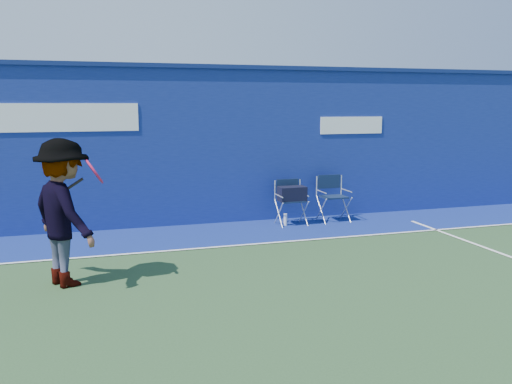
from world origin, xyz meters
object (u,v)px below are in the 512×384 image
object	(u,v)px
water_bottle	(285,220)
tennis_player	(64,213)
directors_chair_right	(333,207)
directors_chair_left	(291,206)

from	to	relation	value
water_bottle	tennis_player	world-z (taller)	tennis_player
directors_chair_right	water_bottle	size ratio (longest dim) A/B	3.84
directors_chair_left	tennis_player	world-z (taller)	tennis_player
directors_chair_right	tennis_player	world-z (taller)	tennis_player
directors_chair_right	water_bottle	world-z (taller)	directors_chair_right
directors_chair_left	tennis_player	distance (m)	4.78
directors_chair_right	directors_chair_left	bearing A→B (deg)	-175.75
directors_chair_left	water_bottle	bearing A→B (deg)	-158.99
directors_chair_left	water_bottle	world-z (taller)	directors_chair_left
water_bottle	tennis_player	size ratio (longest dim) A/B	0.12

